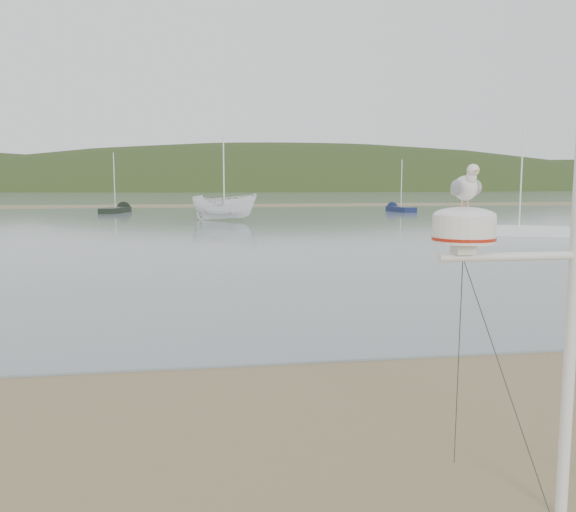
{
  "coord_description": "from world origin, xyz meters",
  "views": [
    {
      "loc": [
        1.39,
        -5.56,
        2.98
      ],
      "look_at": [
        2.43,
        1.0,
        2.17
      ],
      "focal_mm": 38.0,
      "sensor_mm": 36.0,
      "label": 1
    }
  ],
  "objects": [
    {
      "name": "ground",
      "position": [
        0.0,
        0.0,
        0.0
      ],
      "size": [
        560.0,
        560.0,
        0.0
      ],
      "primitive_type": "plane",
      "color": "olive",
      "rests_on": "ground"
    },
    {
      "name": "water",
      "position": [
        0.0,
        132.0,
        0.02
      ],
      "size": [
        560.0,
        256.0,
        0.04
      ],
      "primitive_type": "cube",
      "color": "slate",
      "rests_on": "ground"
    },
    {
      "name": "sandbar",
      "position": [
        0.0,
        70.0,
        0.07
      ],
      "size": [
        560.0,
        7.0,
        0.07
      ],
      "primitive_type": "cube",
      "color": "olive",
      "rests_on": "water"
    },
    {
      "name": "hill_ridge",
      "position": [
        18.52,
        235.0,
        -19.7
      ],
      "size": [
        620.0,
        180.0,
        80.0
      ],
      "color": "#223315",
      "rests_on": "ground"
    },
    {
      "name": "far_cottages",
      "position": [
        3.0,
        196.0,
        4.0
      ],
      "size": [
        294.4,
        6.3,
        8.0
      ],
      "color": "silver",
      "rests_on": "ground"
    },
    {
      "name": "mast_rig",
      "position": [
        4.57,
        -0.89,
        1.2
      ],
      "size": [
        2.21,
        2.36,
        4.98
      ],
      "color": "white",
      "rests_on": "ground"
    },
    {
      "name": "boat_white",
      "position": [
        3.86,
        40.98,
        2.7
      ],
      "size": [
        2.72,
        2.7,
        5.31
      ],
      "primitive_type": "imported",
      "rotation": [
        0.0,
        0.0,
        1.11
      ],
      "color": "white",
      "rests_on": "water"
    },
    {
      "name": "sailboat_white_near",
      "position": [
        17.57,
        26.07,
        0.3
      ],
      "size": [
        6.88,
        3.76,
        6.69
      ],
      "color": "white",
      "rests_on": "ground"
    },
    {
      "name": "sailboat_blue_far",
      "position": [
        21.54,
        53.04,
        0.3
      ],
      "size": [
        2.02,
        5.58,
        5.48
      ],
      "color": "#131D45",
      "rests_on": "ground"
    },
    {
      "name": "sailboat_dark_mid",
      "position": [
        -5.38,
        55.75,
        0.3
      ],
      "size": [
        3.01,
        6.34,
        6.15
      ],
      "color": "black",
      "rests_on": "ground"
    }
  ]
}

